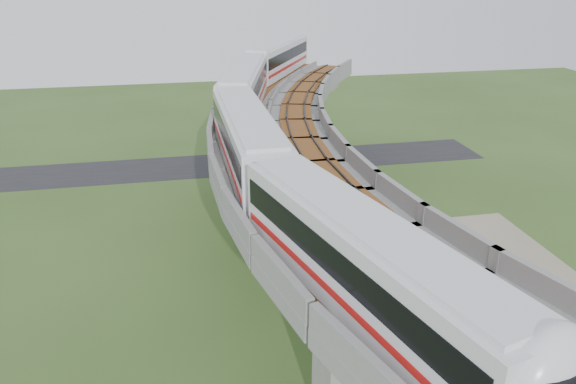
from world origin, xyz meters
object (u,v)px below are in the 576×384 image
metro_train (275,111)px  car_dark (456,271)px  car_red (552,293)px  car_white (460,328)px

metro_train → car_dark: size_ratio=15.04×
car_red → car_white: bearing=-93.4°
car_dark → car_red: bearing=-153.9°
metro_train → car_dark: metro_train is taller
metro_train → car_white: bearing=-49.9°
car_red → car_dark: (-5.26, 4.04, 0.06)m
car_white → car_red: 8.65m
car_white → car_dark: 7.19m
car_white → car_dark: size_ratio=0.76×
car_white → car_red: (8.29, 2.48, 0.01)m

